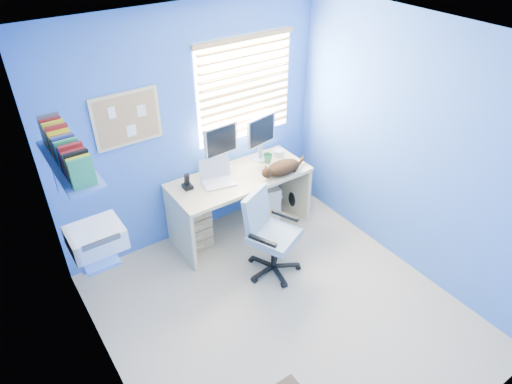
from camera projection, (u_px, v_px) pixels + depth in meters
floor at (282, 312)px, 4.29m from camera, size 3.00×3.20×0.00m
ceiling at (295, 45)px, 2.88m from camera, size 3.00×3.20×0.00m
wall_back at (192, 130)px, 4.68m from camera, size 3.00×0.01×2.50m
wall_front at (466, 346)px, 2.50m from camera, size 3.00×0.01×2.50m
wall_left at (100, 283)px, 2.88m from camera, size 0.01×3.20×2.50m
wall_right at (413, 152)px, 4.29m from camera, size 0.01×3.20×2.50m
desk at (240, 204)px, 5.10m from camera, size 1.53×0.65×0.74m
laptop at (218, 174)px, 4.72m from camera, size 0.38×0.33×0.22m
monitor_left at (220, 148)px, 4.85m from camera, size 0.41×0.14×0.54m
monitor_right at (260, 138)px, 5.03m from camera, size 0.42×0.19×0.54m
phone at (187, 181)px, 4.65m from camera, size 0.09×0.11×0.17m
mug at (268, 158)px, 5.11m from camera, size 0.10×0.09×0.10m
cd_spindle at (278, 152)px, 5.25m from camera, size 0.13×0.13×0.07m
cat at (283, 167)px, 4.90m from camera, size 0.42×0.23×0.15m
tower_pc at (266, 198)px, 5.45m from camera, size 0.28×0.47×0.45m
drawer_boxes at (192, 225)px, 4.95m from camera, size 0.35×0.28×0.54m
yellow_book at (266, 218)px, 5.30m from camera, size 0.03×0.17×0.24m
backpack at (298, 197)px, 5.59m from camera, size 0.27×0.21×0.32m
office_chair at (270, 244)px, 4.59m from camera, size 0.69×0.69×0.90m
window_blinds at (246, 89)px, 4.79m from camera, size 1.15×0.05×1.10m
corkboard at (127, 119)px, 4.19m from camera, size 0.64×0.02×0.52m
wall_shelves at (81, 196)px, 3.36m from camera, size 0.42×0.90×1.05m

